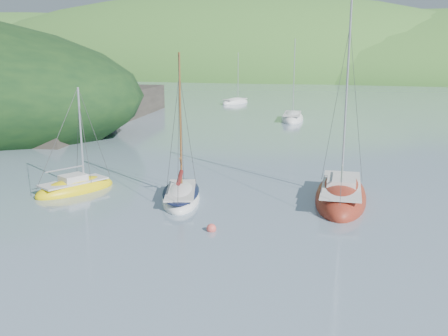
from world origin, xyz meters
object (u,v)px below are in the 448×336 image
(sloop_red, at_px, (341,197))
(distant_sloop_c, at_px, (235,103))
(sailboat_yellow, at_px, (75,189))
(daysailer_white, at_px, (181,196))
(distant_sloop_a, at_px, (292,119))

(sloop_red, height_order, distant_sloop_c, sloop_red)
(sloop_red, xyz_separation_m, sailboat_yellow, (-15.75, -3.47, -0.06))
(daysailer_white, xyz_separation_m, distant_sloop_c, (-14.16, 53.34, -0.05))
(sailboat_yellow, bearing_deg, sloop_red, 36.39)
(distant_sloop_c, bearing_deg, daysailer_white, -56.66)
(distant_sloop_c, bearing_deg, distant_sloop_a, -34.11)
(daysailer_white, distance_m, sailboat_yellow, 6.96)
(distant_sloop_a, relative_size, distant_sloop_c, 1.21)
(daysailer_white, height_order, distant_sloop_a, distant_sloop_a)
(daysailer_white, bearing_deg, distant_sloop_a, 70.73)
(daysailer_white, relative_size, sailboat_yellow, 1.30)
(daysailer_white, bearing_deg, sailboat_yellow, 163.33)
(daysailer_white, height_order, sailboat_yellow, daysailer_white)
(distant_sloop_a, bearing_deg, distant_sloop_c, 118.70)
(sloop_red, bearing_deg, distant_sloop_a, 100.93)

